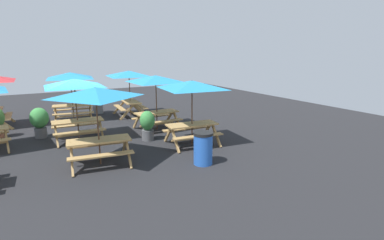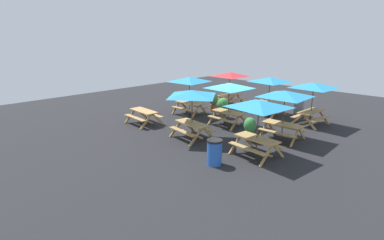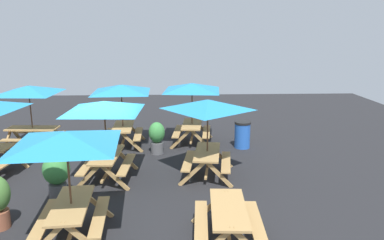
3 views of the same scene
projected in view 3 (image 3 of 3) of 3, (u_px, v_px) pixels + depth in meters
name	position (u px, v px, depth m)	size (l,w,h in m)	color
ground_plane	(98.00, 178.00, 10.92)	(28.58, 28.58, 0.00)	#232326
picnic_table_0	(208.00, 110.00, 10.62)	(2.25, 2.25, 2.34)	tan
picnic_table_2	(192.00, 91.00, 13.83)	(2.81, 2.81, 2.34)	tan
picnic_table_3	(104.00, 112.00, 10.38)	(2.83, 2.83, 2.34)	tan
picnic_table_4	(121.00, 93.00, 13.46)	(2.83, 2.83, 2.34)	tan
picnic_table_5	(228.00, 217.00, 7.51)	(1.88, 1.63, 0.81)	tan
picnic_table_6	(66.00, 146.00, 7.35)	(2.82, 2.82, 2.34)	tan
picnic_table_7	(29.00, 94.00, 13.24)	(2.82, 2.82, 2.34)	tan
trash_bin_blue	(242.00, 135.00, 13.63)	(0.59, 0.59, 0.98)	blue
potted_plant_1	(57.00, 173.00, 9.45)	(0.68, 0.68, 1.18)	#59595B
potted_plant_2	(157.00, 136.00, 12.95)	(0.56, 0.56, 1.12)	#59595B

